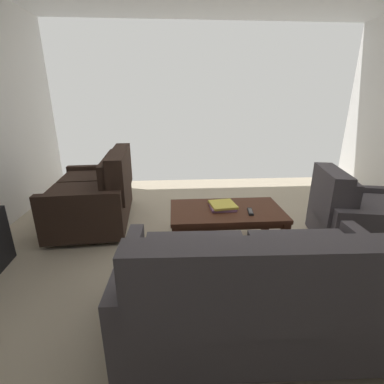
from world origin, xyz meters
name	(u,v)px	position (x,y,z in m)	size (l,w,h in m)	color
ground_plane	(234,254)	(0.00, 0.00, 0.00)	(5.34, 5.22, 0.01)	#B7A88E
sofa_main	(259,290)	(0.08, 0.99, 0.36)	(1.75, 0.94, 0.86)	black
loveseat_near	(98,194)	(1.52, -0.86, 0.37)	(0.95, 1.34, 0.90)	black
coffee_table	(226,215)	(0.07, -0.15, 0.36)	(1.12, 0.62, 0.43)	#4C2819
armchair_side	(355,217)	(-1.22, -0.03, 0.35)	(0.97, 0.99, 0.83)	black
book_stack	(222,206)	(0.10, -0.19, 0.45)	(0.28, 0.28, 0.05)	#996699
tv_remote	(250,212)	(-0.15, -0.05, 0.44)	(0.07, 0.16, 0.02)	black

